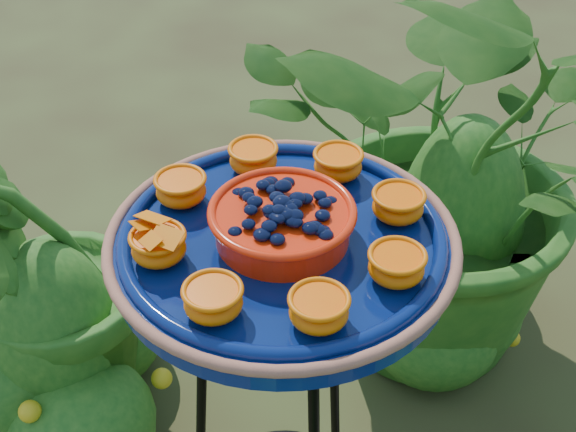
% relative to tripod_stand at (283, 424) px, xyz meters
% --- Properties ---
extents(tripod_stand, '(0.38, 0.38, 0.81)m').
position_rel_tripod_stand_xyz_m(tripod_stand, '(0.00, 0.00, 0.00)').
color(tripod_stand, black).
rests_on(tripod_stand, ground).
extents(feeder_dish, '(0.53, 0.53, 0.10)m').
position_rel_tripod_stand_xyz_m(feeder_dish, '(-0.00, -0.00, 0.36)').
color(feeder_dish, '#071853').
rests_on(feeder_dish, tripod_stand).
extents(shrub_back_left, '(1.18, 1.15, 0.99)m').
position_rel_tripod_stand_xyz_m(shrub_back_left, '(-0.40, 0.67, 0.00)').
color(shrub_back_left, '#1B4E14').
rests_on(shrub_back_left, ground).
extents(shrub_front_left, '(0.54, 0.56, 0.81)m').
position_rel_tripod_stand_xyz_m(shrub_front_left, '(-0.60, -0.23, -0.09)').
color(shrub_front_left, '#1B4E14').
rests_on(shrub_front_left, ground).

